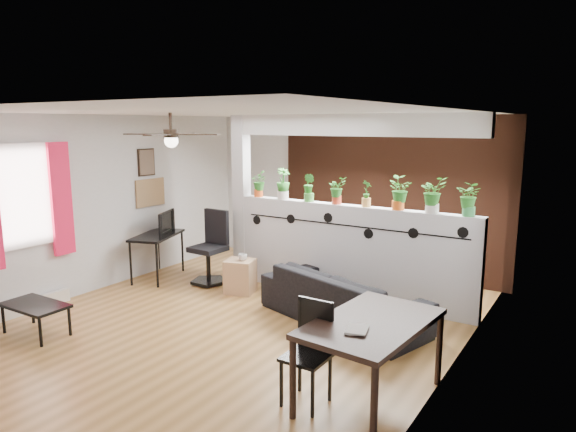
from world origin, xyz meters
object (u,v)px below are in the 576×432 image
Objects in this scene: coffee_table at (35,307)px; folding_chair at (311,343)px; cube_shelf at (240,276)px; office_chair at (211,252)px; potted_plant_5 at (399,192)px; potted_plant_2 at (309,187)px; sofa at (342,298)px; ceiling_fan at (171,136)px; potted_plant_1 at (283,183)px; potted_plant_0 at (258,183)px; potted_plant_6 at (433,194)px; potted_plant_3 at (337,190)px; cup at (243,257)px; computer_desk at (157,239)px; dining_table at (372,329)px; potted_plant_4 at (367,192)px; potted_plant_7 at (469,198)px.

folding_chair is at bearing 7.68° from coffee_table.
office_chair is at bearing 152.70° from cube_shelf.
potted_plant_2 is at bearing 180.00° from potted_plant_5.
office_chair reaches higher than sofa.
ceiling_fan is 2.00m from potted_plant_1.
potted_plant_0 is 0.86× the size of potted_plant_6.
potted_plant_1 is 3.51m from folding_chair.
cup is at bearing -152.22° from potted_plant_3.
office_chair is 2.68m from coffee_table.
office_chair is at bearing 15.86° from computer_desk.
dining_table is 1.57× the size of folding_chair.
potted_plant_3 is at bearing 123.37° from dining_table.
potted_plant_6 is at bearing -0.00° from potted_plant_0.
cup is (0.05, 0.00, 0.30)m from cube_shelf.
ceiling_fan reaches higher than potted_plant_4.
sofa is 2.48m from office_chair.
cube_shelf is 0.72m from office_chair.
cup is at bearing 147.59° from dining_table.
potted_plant_0 reaches higher than potted_plant_4.
dining_table is at bearing -39.24° from potted_plant_0.
potted_plant_3 is 0.26× the size of dining_table.
potted_plant_5 is at bearing 43.93° from coffee_table.
cup is at bearing 65.20° from coffee_table.
coffee_table is at bearing -107.73° from potted_plant_0.
coffee_table is (-0.44, -2.64, -0.16)m from office_chair.
computer_desk is at bearing -152.75° from potted_plant_0.
potted_plant_6 is (0.90, 0.00, 0.05)m from potted_plant_4.
potted_plant_4 is 0.80× the size of potted_plant_6.
computer_desk is (-1.45, 1.04, -1.66)m from ceiling_fan.
computer_desk is at bearing 15.31° from sofa.
ceiling_fan is 2.68m from potted_plant_4.
folding_chair is (2.37, -2.04, 0.30)m from cube_shelf.
potted_plant_3 is 0.18× the size of sofa.
ceiling_fan is at bearing -35.72° from computer_desk.
office_chair is at bearing -168.09° from potted_plant_4.
potted_plant_6 is 3.00m from cube_shelf.
potted_plant_2 is 3.26m from dining_table.
sofa is (1.43, -0.84, -1.28)m from potted_plant_1.
dining_table is at bearing -95.45° from potted_plant_7.
dining_table reaches higher than sofa.
coffee_table is at bearing -169.24° from dining_table.
folding_chair is at bearing -95.00° from potted_plant_6.
potted_plant_5 is 0.90m from potted_plant_7.
potted_plant_1 is 1.21× the size of potted_plant_3.
potted_plant_0 is at bearing 89.36° from ceiling_fan.
potted_plant_7 is 5.36m from coffee_table.
potted_plant_7 reaches higher than cup.
potted_plant_2 is 0.50× the size of coffee_table.
potted_plant_2 is at bearing 18.82° from office_chair.
potted_plant_5 reaches higher than potted_plant_2.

